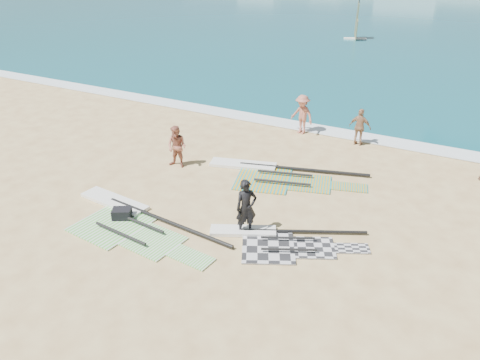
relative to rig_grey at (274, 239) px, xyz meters
The scene contains 11 objects.
ground 3.39m from the rig_grey, 129.79° to the right, with size 300.00×300.00×0.00m, color #DFC382.
surf_line 9.94m from the rig_grey, 102.60° to the left, with size 300.00×1.20×0.04m, color white.
rig_grey is the anchor object (origin of this frame).
rig_green 4.79m from the rig_grey, 166.05° to the right, with size 6.38×2.81×0.20m.
rig_orange 4.58m from the rig_grey, 115.18° to the left, with size 6.48×3.47×0.20m.
gear_bag_near 5.07m from the rig_grey, 166.27° to the right, with size 0.60×0.44×0.38m, color black.
person_wetsuit 1.29m from the rig_grey, behind, with size 0.67×0.44×1.83m, color black.
beachgoer_left 6.47m from the rig_grey, 151.76° to the left, with size 0.84×0.65×1.72m, color #AB634F.
beachgoer_mid 9.32m from the rig_grey, 106.41° to the left, with size 1.21×0.69×1.87m, color #AF6452.
beachgoer_back 8.80m from the rig_grey, 88.83° to the left, with size 0.98×0.41×1.68m, color #A47957.
windsurfer_left 34.87m from the rig_grey, 101.75° to the left, with size 2.14×2.39×3.75m.
Camera 1 is at (6.85, -8.37, 8.11)m, focal length 35.00 mm.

